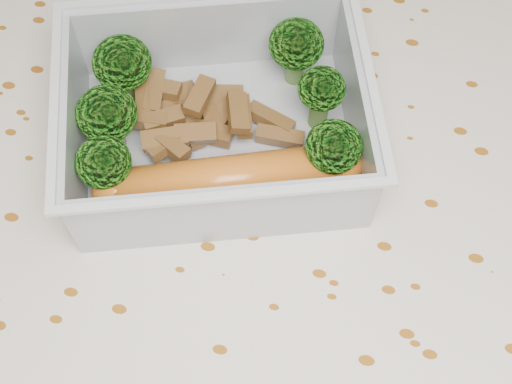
# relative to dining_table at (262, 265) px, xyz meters

# --- Properties ---
(dining_table) EXTENTS (1.40, 0.90, 0.75)m
(dining_table) POSITION_rel_dining_table_xyz_m (0.00, 0.00, 0.00)
(dining_table) COLOR brown
(dining_table) RESTS_ON ground
(tablecloth) EXTENTS (1.46, 0.96, 0.19)m
(tablecloth) POSITION_rel_dining_table_xyz_m (0.00, 0.00, 0.05)
(tablecloth) COLOR silver
(tablecloth) RESTS_ON dining_table
(lunch_container) EXTENTS (0.23, 0.20, 0.07)m
(lunch_container) POSITION_rel_dining_table_xyz_m (-0.04, 0.05, 0.11)
(lunch_container) COLOR silver
(lunch_container) RESTS_ON tablecloth
(broccoli_florets) EXTENTS (0.19, 0.15, 0.05)m
(broccoli_florets) POSITION_rel_dining_table_xyz_m (-0.05, 0.05, 0.13)
(broccoli_florets) COLOR #608C3F
(broccoli_florets) RESTS_ON lunch_container
(meat_pile) EXTENTS (0.12, 0.08, 0.03)m
(meat_pile) POSITION_rel_dining_table_xyz_m (-0.06, 0.06, 0.11)
(meat_pile) COLOR brown
(meat_pile) RESTS_ON lunch_container
(sausage) EXTENTS (0.17, 0.08, 0.03)m
(sausage) POSITION_rel_dining_table_xyz_m (-0.02, 0.01, 0.11)
(sausage) COLOR #CC671C
(sausage) RESTS_ON lunch_container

